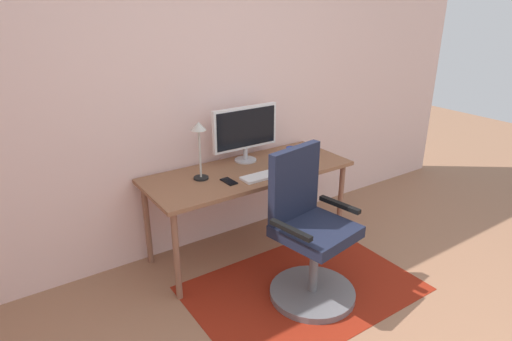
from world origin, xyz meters
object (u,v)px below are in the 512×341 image
office_chair (309,242)px  monitor (245,130)px  cell_phone (229,181)px  coffee_cup (291,152)px  desk_lamp (199,138)px  desk (249,178)px  keyboard (268,175)px  computer_mouse (296,166)px

office_chair → monitor: bearing=75.3°
cell_phone → office_chair: size_ratio=0.13×
coffee_cup → desk_lamp: desk_lamp is taller
desk → office_chair: office_chair is taller
coffee_cup → office_chair: office_chair is taller
keyboard → office_chair: office_chair is taller
desk_lamp → office_chair: (0.40, -0.77, -0.61)m
cell_phone → desk_lamp: desk_lamp is taller
monitor → cell_phone: monitor is taller
monitor → office_chair: monitor is taller
monitor → desk: bearing=-116.1°
monitor → coffee_cup: monitor is taller
desk → keyboard: size_ratio=3.79×
cell_phone → desk_lamp: size_ratio=0.32×
coffee_cup → keyboard: bearing=-150.3°
monitor → cell_phone: (-0.34, -0.31, -0.26)m
desk → keyboard: (0.05, -0.18, 0.07)m
computer_mouse → office_chair: (-0.32, -0.55, -0.31)m
monitor → cell_phone: bearing=-138.2°
coffee_cup → office_chair: 0.94m
office_chair → keyboard: bearing=76.1°
keyboard → coffee_cup: coffee_cup is taller
keyboard → cell_phone: size_ratio=3.07×
coffee_cup → cell_phone: 0.72m
monitor → computer_mouse: size_ratio=5.58×
computer_mouse → cell_phone: bearing=175.1°
desk_lamp → keyboard: bearing=-27.3°
office_chair → desk_lamp: bearing=107.9°
desk_lamp → coffee_cup: bearing=-0.2°
cell_phone → desk: bearing=22.5°
computer_mouse → desk: bearing=153.3°
monitor → desk_lamp: 0.50m
coffee_cup → desk_lamp: size_ratio=0.20×
desk_lamp → office_chair: bearing=-62.2°
keyboard → computer_mouse: size_ratio=4.13×
desk → coffee_cup: (0.45, 0.05, 0.11)m
cell_phone → office_chair: 0.72m
desk → computer_mouse: bearing=-26.7°
keyboard → cell_phone: 0.31m
monitor → computer_mouse: (0.24, -0.36, -0.25)m
keyboard → desk_lamp: bearing=152.7°
keyboard → office_chair: (-0.04, -0.54, -0.30)m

